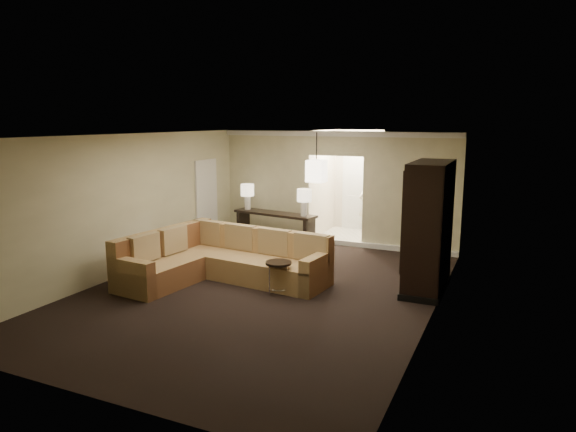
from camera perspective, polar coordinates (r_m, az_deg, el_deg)
The scene contains 19 objects.
ground at distance 9.42m, azimuth -2.97°, elevation -8.38°, with size 8.00×8.00×0.00m, color black.
wall_back at distance 12.70m, azimuth 5.26°, elevation 3.06°, with size 6.00×0.04×2.80m, color beige.
wall_front at distance 5.90m, azimuth -21.28°, elevation -6.52°, with size 6.00×0.04×2.80m, color beige.
wall_left at distance 10.76m, azimuth -17.41°, elevation 1.24°, with size 0.04×8.00×2.80m, color beige.
wall_right at distance 8.15m, azimuth 16.03°, elevation -1.58°, with size 0.04×8.00×2.80m, color beige.
ceiling at distance 8.91m, azimuth -3.14°, elevation 8.91°, with size 6.00×8.00×0.02m, color silver.
crown_molding at distance 12.55m, azimuth 5.29°, elevation 9.06°, with size 6.00×0.10×0.12m, color silver.
baseboard at distance 12.90m, azimuth 5.09°, elevation -2.88°, with size 6.00×0.10×0.12m, color silver.
side_door at distance 12.99m, azimuth -9.03°, elevation 1.58°, with size 0.05×0.90×2.10m, color silver.
foyer at distance 13.98m, azimuth 7.06°, elevation 3.31°, with size 1.44×2.02×2.80m.
sectional_sofa at distance 10.04m, azimuth -7.52°, elevation -4.91°, with size 3.53×2.71×0.98m.
coffee_table at distance 10.96m, azimuth -8.05°, elevation -4.70°, with size 1.04×1.04×0.38m.
console_table at distance 12.60m, azimuth -1.47°, elevation -1.12°, with size 2.22×0.83×0.84m.
armoire at distance 9.57m, azimuth 15.32°, elevation -1.46°, with size 0.70×1.63×2.35m.
drink_table at distance 9.19m, azimuth -1.05°, elevation -6.10°, with size 0.47×0.47×0.59m.
table_lamp_left at distance 12.96m, azimuth -4.53°, elevation 2.61°, with size 0.33×0.33×0.64m.
table_lamp_right at distance 12.01m, azimuth 1.80°, elevation 2.01°, with size 0.33×0.33×0.64m.
pendant_light at distance 11.43m, azimuth 3.17°, elevation 5.03°, with size 0.38×0.38×1.09m.
person at distance 14.18m, azimuth 8.97°, elevation 1.41°, with size 0.60×0.40×1.65m, color beige.
Camera 1 is at (4.10, -7.91, 3.07)m, focal length 32.00 mm.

